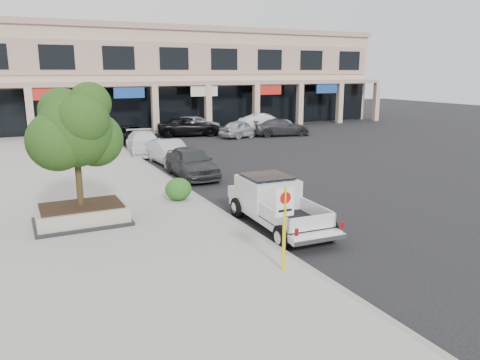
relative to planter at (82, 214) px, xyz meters
name	(u,v)px	position (x,y,z in m)	size (l,w,h in m)	color
ground	(292,229)	(6.54, -3.43, -0.48)	(120.00, 120.00, 0.00)	black
sidewalk	(100,204)	(1.04, 2.57, -0.40)	(8.00, 52.00, 0.15)	gray
curb	(191,193)	(4.99, 2.57, -0.40)	(0.20, 52.00, 0.15)	gray
strip_mall	(182,77)	(14.54, 30.50, 4.27)	(40.55, 12.43, 9.50)	tan
planter	(82,214)	(0.00, 0.00, 0.00)	(3.20, 2.20, 0.68)	black
planter_tree	(79,130)	(0.13, 0.15, 2.94)	(2.90, 2.55, 4.00)	black
no_parking_sign	(284,217)	(4.27, -6.54, 1.16)	(0.55, 0.09, 2.30)	yellow
hedge	(178,189)	(4.03, 1.38, 0.14)	(1.10, 0.99, 0.94)	#1F4E16
pickup_truck	(279,205)	(6.19, -3.11, 0.37)	(1.99, 5.38, 1.69)	silver
curb_car_a	(192,162)	(6.29, 5.87, 0.31)	(1.86, 4.63, 1.58)	#303335
curb_car_b	(170,152)	(6.31, 9.63, 0.24)	(1.52, 4.35, 1.43)	#A9ABB2
curb_car_c	(144,143)	(5.91, 13.85, 0.26)	(2.05, 5.05, 1.46)	white
curb_car_d	(134,134)	(6.45, 18.94, 0.20)	(2.23, 4.84, 1.35)	black
lot_car_a	(243,129)	(15.36, 18.16, 0.24)	(1.69, 4.21, 1.43)	#ACAEB5
lot_car_b	(263,126)	(17.43, 18.45, 0.35)	(1.75, 5.03, 1.66)	silver
lot_car_c	(280,127)	(18.69, 17.62, 0.26)	(2.05, 5.03, 1.46)	#292B2E
lot_car_d	(190,127)	(11.74, 20.99, 0.28)	(2.50, 5.43, 1.51)	black
lot_car_e	(195,124)	(12.67, 22.26, 0.34)	(1.93, 4.80, 1.63)	#A4A5AC
lot_car_f	(265,123)	(18.79, 20.40, 0.34)	(1.72, 4.93, 1.62)	silver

